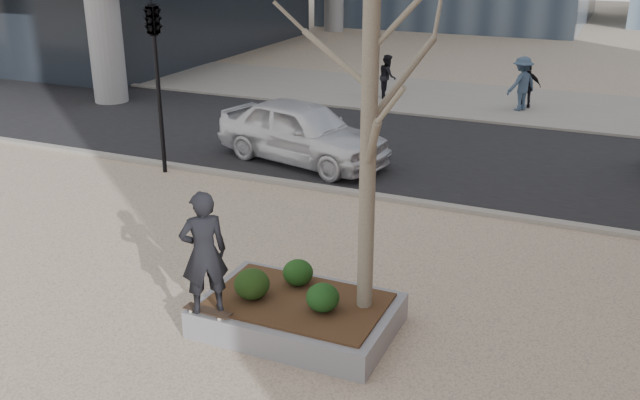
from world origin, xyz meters
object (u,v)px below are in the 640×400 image
at_px(skateboarder, 204,253).
at_px(police_car, 302,131).
at_px(planter, 298,315).
at_px(skateboard, 208,312).

bearing_deg(skateboarder, police_car, -116.68).
height_order(skateboarder, police_car, skateboarder).
relative_size(skateboarder, police_car, 0.39).
bearing_deg(planter, police_car, 114.60).
bearing_deg(planter, skateboarder, -141.34).
bearing_deg(skateboarder, skateboard, 47.42).
xyz_separation_m(planter, skateboard, (-1.10, -0.88, 0.26)).
xyz_separation_m(planter, police_car, (-3.58, 7.81, 0.63)).
relative_size(planter, skateboarder, 1.56).
distance_m(planter, police_car, 8.61).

